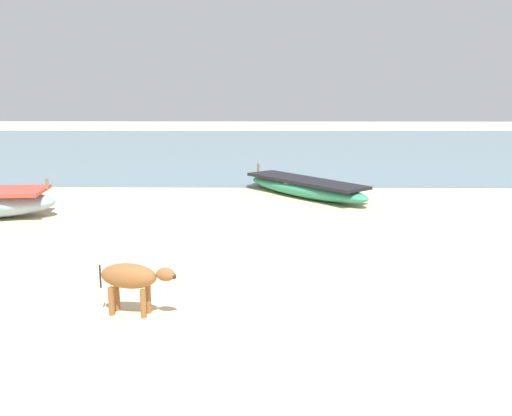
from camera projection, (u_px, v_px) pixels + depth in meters
The scene contains 4 objects.
ground at pixel (380, 320), 6.25m from camera, with size 80.00×80.00×0.00m, color beige.
sea_water at pixel (293, 148), 24.44m from camera, with size 60.00×20.00×0.08m, color slate.
fishing_boat_1 at pixel (305, 187), 13.41m from camera, with size 3.11×3.50×0.62m.
calf_near_brown at pixel (132, 278), 6.32m from camera, with size 0.91×0.38×0.60m.
Camera 1 is at (-1.30, -5.88, 2.49)m, focal length 39.66 mm.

